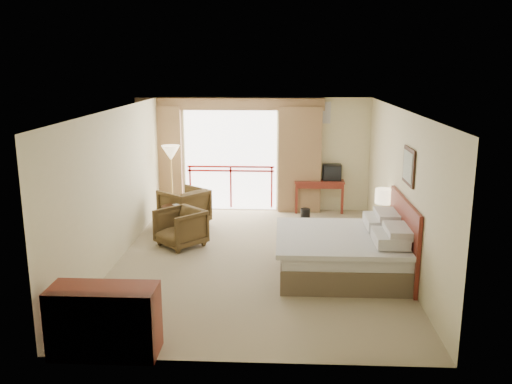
# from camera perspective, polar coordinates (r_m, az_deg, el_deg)

# --- Properties ---
(floor) EXTENTS (7.00, 7.00, 0.00)m
(floor) POSITION_cam_1_polar(r_m,az_deg,el_deg) (9.91, 0.12, -7.07)
(floor) COLOR gray
(floor) RESTS_ON ground
(ceiling) EXTENTS (7.00, 7.00, 0.00)m
(ceiling) POSITION_cam_1_polar(r_m,az_deg,el_deg) (9.32, 0.13, 8.69)
(ceiling) COLOR white
(ceiling) RESTS_ON wall_back
(wall_back) EXTENTS (5.00, 0.00, 5.00)m
(wall_back) POSITION_cam_1_polar(r_m,az_deg,el_deg) (12.96, 0.85, 3.98)
(wall_back) COLOR beige
(wall_back) RESTS_ON ground
(wall_front) EXTENTS (5.00, 0.00, 5.00)m
(wall_front) POSITION_cam_1_polar(r_m,az_deg,el_deg) (6.16, -1.41, -6.64)
(wall_front) COLOR beige
(wall_front) RESTS_ON ground
(wall_left) EXTENTS (0.00, 7.00, 7.00)m
(wall_left) POSITION_cam_1_polar(r_m,az_deg,el_deg) (9.96, -14.41, 0.70)
(wall_left) COLOR beige
(wall_left) RESTS_ON ground
(wall_right) EXTENTS (0.00, 7.00, 7.00)m
(wall_right) POSITION_cam_1_polar(r_m,az_deg,el_deg) (9.74, 14.99, 0.39)
(wall_right) COLOR beige
(wall_right) RESTS_ON ground
(balcony_door) EXTENTS (2.40, 0.00, 2.40)m
(balcony_door) POSITION_cam_1_polar(r_m,az_deg,el_deg) (13.01, -2.69, 3.34)
(balcony_door) COLOR white
(balcony_door) RESTS_ON wall_back
(balcony_railing) EXTENTS (2.09, 0.03, 1.02)m
(balcony_railing) POSITION_cam_1_polar(r_m,az_deg,el_deg) (13.07, -2.68, 1.65)
(balcony_railing) COLOR #A4130E
(balcony_railing) RESTS_ON wall_back
(curtain_left) EXTENTS (1.00, 0.26, 2.50)m
(curtain_left) POSITION_cam_1_polar(r_m,az_deg,el_deg) (13.14, -9.94, 3.47)
(curtain_left) COLOR brown
(curtain_left) RESTS_ON wall_back
(curtain_right) EXTENTS (1.00, 0.26, 2.50)m
(curtain_right) POSITION_cam_1_polar(r_m,az_deg,el_deg) (12.83, 4.63, 3.39)
(curtain_right) COLOR brown
(curtain_right) RESTS_ON wall_back
(valance) EXTENTS (4.40, 0.22, 0.28)m
(valance) POSITION_cam_1_polar(r_m,az_deg,el_deg) (12.75, -2.80, 9.25)
(valance) COLOR brown
(valance) RESTS_ON wall_back
(hvac_vent) EXTENTS (0.50, 0.04, 0.50)m
(hvac_vent) POSITION_cam_1_polar(r_m,az_deg,el_deg) (12.82, 6.73, 8.30)
(hvac_vent) COLOR silver
(hvac_vent) RESTS_ON wall_back
(bed) EXTENTS (2.13, 2.06, 0.97)m
(bed) POSITION_cam_1_polar(r_m,az_deg,el_deg) (9.27, 9.28, -6.25)
(bed) COLOR brown
(bed) RESTS_ON floor
(headboard) EXTENTS (0.06, 2.10, 1.30)m
(headboard) POSITION_cam_1_polar(r_m,az_deg,el_deg) (9.34, 15.24, -4.63)
(headboard) COLOR maroon
(headboard) RESTS_ON wall_right
(framed_art) EXTENTS (0.04, 0.72, 0.60)m
(framed_art) POSITION_cam_1_polar(r_m,az_deg,el_deg) (9.06, 15.77, 2.62)
(framed_art) COLOR black
(framed_art) RESTS_ON wall_right
(nightstand) EXTENTS (0.38, 0.45, 0.53)m
(nightstand) POSITION_cam_1_polar(r_m,az_deg,el_deg) (10.71, 13.16, -4.35)
(nightstand) COLOR maroon
(nightstand) RESTS_ON floor
(table_lamp) EXTENTS (0.34, 0.34, 0.59)m
(table_lamp) POSITION_cam_1_polar(r_m,az_deg,el_deg) (10.57, 13.32, -0.49)
(table_lamp) COLOR tan
(table_lamp) RESTS_ON nightstand
(phone) EXTENTS (0.20, 0.17, 0.08)m
(phone) POSITION_cam_1_polar(r_m,az_deg,el_deg) (10.48, 13.13, -3.00)
(phone) COLOR black
(phone) RESTS_ON nightstand
(desk) EXTENTS (1.17, 0.57, 0.77)m
(desk) POSITION_cam_1_polar(r_m,az_deg,el_deg) (13.07, 6.62, 0.61)
(desk) COLOR maroon
(desk) RESTS_ON floor
(tv) EXTENTS (0.42, 0.34, 0.38)m
(tv) POSITION_cam_1_polar(r_m,az_deg,el_deg) (12.96, 8.00, 2.08)
(tv) COLOR black
(tv) RESTS_ON desk
(coffee_maker) EXTENTS (0.13, 0.13, 0.27)m
(coffee_maker) POSITION_cam_1_polar(r_m,az_deg,el_deg) (12.94, 5.12, 1.89)
(coffee_maker) COLOR black
(coffee_maker) RESTS_ON desk
(cup) EXTENTS (0.07, 0.07, 0.09)m
(cup) POSITION_cam_1_polar(r_m,az_deg,el_deg) (12.91, 5.79, 1.45)
(cup) COLOR white
(cup) RESTS_ON desk
(wastebasket) EXTENTS (0.27, 0.27, 0.27)m
(wastebasket) POSITION_cam_1_polar(r_m,az_deg,el_deg) (12.31, 5.21, -2.37)
(wastebasket) COLOR black
(wastebasket) RESTS_ON floor
(armchair_far) EXTENTS (1.24, 1.23, 0.81)m
(armchair_far) POSITION_cam_1_polar(r_m,az_deg,el_deg) (12.08, -7.52, -3.40)
(armchair_far) COLOR #412F17
(armchair_far) RESTS_ON floor
(armchair_near) EXTENTS (1.13, 1.13, 0.73)m
(armchair_near) POSITION_cam_1_polar(r_m,az_deg,el_deg) (10.71, -7.88, -5.63)
(armchair_near) COLOR #412F17
(armchair_near) RESTS_ON floor
(side_table) EXTENTS (0.53, 0.53, 0.58)m
(side_table) POSITION_cam_1_polar(r_m,az_deg,el_deg) (11.40, -8.54, -2.39)
(side_table) COLOR black
(side_table) RESTS_ON floor
(book) EXTENTS (0.25, 0.26, 0.02)m
(book) POSITION_cam_1_polar(r_m,az_deg,el_deg) (11.35, -8.58, -1.48)
(book) COLOR white
(book) RESTS_ON side_table
(floor_lamp) EXTENTS (0.42, 0.42, 1.65)m
(floor_lamp) POSITION_cam_1_polar(r_m,az_deg,el_deg) (12.49, -8.95, 3.80)
(floor_lamp) COLOR tan
(floor_lamp) RESTS_ON floor
(dresser) EXTENTS (1.29, 0.55, 0.86)m
(dresser) POSITION_cam_1_polar(r_m,az_deg,el_deg) (6.96, -15.69, -12.94)
(dresser) COLOR maroon
(dresser) RESTS_ON floor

